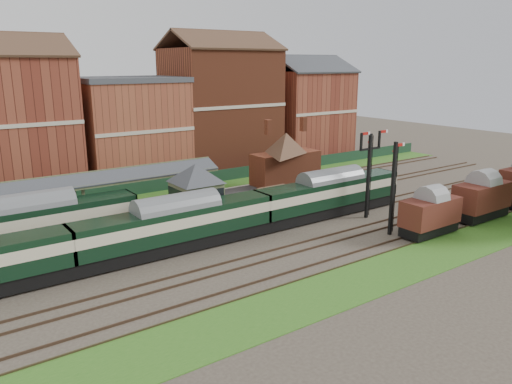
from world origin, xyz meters
TOP-DOWN VIEW (x-y plane):
  - ground at (0.00, 0.00)m, footprint 160.00×160.00m
  - grass_back at (0.00, 16.00)m, footprint 90.00×4.50m
  - grass_front at (0.00, -12.00)m, footprint 90.00×5.00m
  - fence at (0.00, 18.00)m, footprint 90.00×0.12m
  - platform at (-5.00, 9.75)m, footprint 55.00×3.40m
  - signal_box at (-3.00, 3.25)m, footprint 5.40×5.40m
  - brick_hut at (5.00, 3.25)m, footprint 3.20×2.64m
  - station_building at (12.00, 9.75)m, footprint 8.10×8.10m
  - canopy at (-11.00, 9.75)m, footprint 26.00×3.89m
  - semaphore_bracket at (12.04, -2.50)m, footprint 3.60×0.25m
  - semaphore_siding at (10.02, -7.00)m, footprint 1.23×0.25m
  - town_backdrop at (-0.18, 25.00)m, footprint 69.00×10.00m
  - dmu_train at (-6.50, 0.00)m, footprint 48.43×2.55m
  - platform_railcar at (-15.81, 6.50)m, footprint 16.61×2.62m
  - goods_van_a at (12.61, -9.00)m, footprint 5.50×2.39m
  - goods_van_b at (20.37, -9.00)m, footprint 6.01×2.60m

SIDE VIEW (x-z plane):
  - ground at x=0.00m, z-range 0.00..0.00m
  - grass_back at x=0.00m, z-range 0.00..0.06m
  - grass_front at x=0.00m, z-range 0.00..0.06m
  - platform at x=-5.00m, z-range 0.00..1.00m
  - fence at x=0.00m, z-range 0.00..1.50m
  - brick_hut at x=5.00m, z-range -0.28..2.67m
  - goods_van_a at x=12.61m, z-range 0.24..3.58m
  - goods_van_b at x=20.37m, z-range 0.25..3.90m
  - dmu_train at x=-6.50m, z-range 0.33..4.05m
  - platform_railcar at x=-15.81m, z-range 0.34..4.16m
  - signal_box at x=-3.00m, z-range 0.19..6.19m
  - station_building at x=12.00m, z-range 1.01..6.91m
  - semaphore_siding at x=10.02m, z-range 0.16..8.16m
  - canopy at x=-11.00m, z-range 2.54..6.62m
  - semaphore_bracket at x=12.04m, z-range 0.54..8.72m
  - town_backdrop at x=-0.18m, z-range -1.00..15.00m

